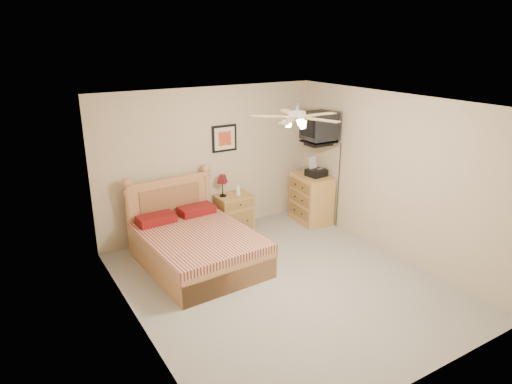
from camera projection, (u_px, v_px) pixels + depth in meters
The scene contains 17 objects.
floor at pixel (284, 284), 6.36m from camera, with size 4.50×4.50×0.00m, color gray.
ceiling at pixel (288, 103), 5.54m from camera, with size 4.00×4.50×0.04m, color white.
wall_back at pixel (210, 161), 7.77m from camera, with size 4.00×0.04×2.50m, color #C6B292.
wall_front at pixel (428, 271), 4.13m from camera, with size 4.00×0.04×2.50m, color #C6B292.
wall_left at pixel (135, 232), 4.97m from camera, with size 0.04×4.50×2.50m, color #C6B292.
wall_right at pixel (394, 176), 6.93m from camera, with size 0.04×4.50×2.50m, color #C6B292.
bed at pixel (197, 227), 6.68m from camera, with size 1.47×1.93×1.25m, color #A4663C, non-canonical shape.
nightstand at pixel (234, 213), 8.02m from camera, with size 0.60×0.45×0.65m, color #A97A3D.
table_lamp at pixel (222, 186), 7.82m from camera, with size 0.21×0.21×0.39m, color maroon, non-canonical shape.
lotion_bottle at pixel (238, 190), 7.89m from camera, with size 0.08×0.08×0.21m, color white.
framed_picture at pixel (224, 138), 7.77m from camera, with size 0.46×0.04×0.46m, color black.
dresser at pixel (311, 199), 8.38m from camera, with size 0.52×0.75×0.88m, color #B37F45.
fax_machine at pixel (316, 167), 8.16m from camera, with size 0.31×0.33×0.33m, color black, non-canonical shape.
magazine_lower at pixel (305, 171), 8.45m from camera, with size 0.22×0.30×0.03m, color beige.
magazine_upper at pixel (304, 169), 8.48m from camera, with size 0.20×0.27×0.02m, color gray.
wall_tv at pixel (326, 127), 7.71m from camera, with size 0.56×0.46×0.58m, color black, non-canonical shape.
ceiling_fan at pixel (297, 117), 5.43m from camera, with size 1.14×1.14×0.28m, color white, non-canonical shape.
Camera 1 is at (-3.24, -4.58, 3.27)m, focal length 32.00 mm.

